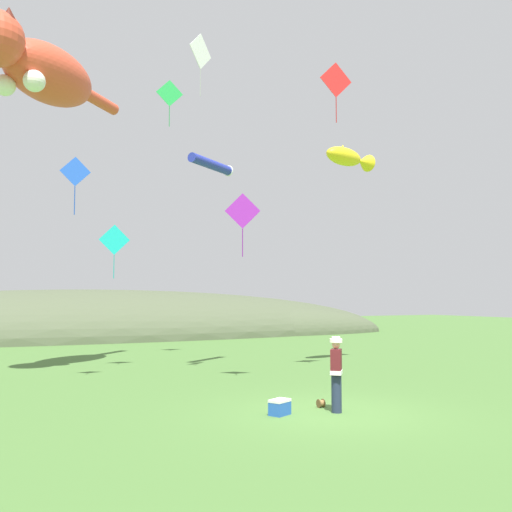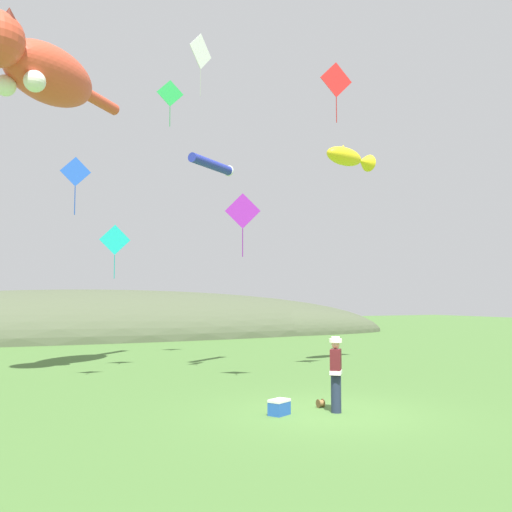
# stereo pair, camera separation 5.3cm
# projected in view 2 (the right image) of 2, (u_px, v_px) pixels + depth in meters

# --- Properties ---
(ground_plane) EXTENTS (120.00, 120.00, 0.00)m
(ground_plane) POSITION_uv_depth(u_px,v_px,m) (331.00, 413.00, 13.31)
(ground_plane) COLOR #477033
(distant_hill_ridge) EXTENTS (48.08, 14.08, 6.61)m
(distant_hill_ridge) POSITION_uv_depth(u_px,v_px,m) (114.00, 336.00, 40.32)
(distant_hill_ridge) COLOR #4C563D
(distant_hill_ridge) RESTS_ON ground
(festival_attendant) EXTENTS (0.47, 0.49, 1.77)m
(festival_attendant) POSITION_uv_depth(u_px,v_px,m) (336.00, 372.00, 13.45)
(festival_attendant) COLOR #232D47
(festival_attendant) RESTS_ON ground
(kite_spool) EXTENTS (0.14, 0.21, 0.21)m
(kite_spool) POSITION_uv_depth(u_px,v_px,m) (320.00, 403.00, 14.00)
(kite_spool) COLOR olive
(kite_spool) RESTS_ON ground
(picnic_cooler) EXTENTS (0.58, 0.51, 0.36)m
(picnic_cooler) POSITION_uv_depth(u_px,v_px,m) (279.00, 407.00, 13.11)
(picnic_cooler) COLOR blue
(picnic_cooler) RESTS_ON ground
(kite_giant_cat) EXTENTS (5.88, 6.00, 2.36)m
(kite_giant_cat) POSITION_uv_depth(u_px,v_px,m) (39.00, 69.00, 20.01)
(kite_giant_cat) COLOR #E04C33
(kite_fish_windsock) EXTENTS (2.77, 1.51, 0.82)m
(kite_fish_windsock) POSITION_uv_depth(u_px,v_px,m) (349.00, 158.00, 22.88)
(kite_fish_windsock) COLOR yellow
(kite_tube_streamer) EXTENTS (2.33, 1.80, 0.44)m
(kite_tube_streamer) POSITION_uv_depth(u_px,v_px,m) (212.00, 165.00, 21.71)
(kite_tube_streamer) COLOR #2633A5
(kite_diamond_violet) EXTENTS (1.04, 0.52, 2.04)m
(kite_diamond_violet) POSITION_uv_depth(u_px,v_px,m) (243.00, 212.00, 18.23)
(kite_diamond_violet) COLOR purple
(kite_diamond_green) EXTENTS (1.18, 0.17, 2.08)m
(kite_diamond_green) POSITION_uv_depth(u_px,v_px,m) (170.00, 94.00, 24.86)
(kite_diamond_green) COLOR green
(kite_diamond_teal) EXTENTS (1.15, 0.23, 2.06)m
(kite_diamond_teal) POSITION_uv_depth(u_px,v_px,m) (115.00, 240.00, 21.73)
(kite_diamond_teal) COLOR #19BFBF
(kite_diamond_red) EXTENTS (1.26, 0.10, 2.16)m
(kite_diamond_red) POSITION_uv_depth(u_px,v_px,m) (336.00, 80.00, 19.94)
(kite_diamond_red) COLOR red
(kite_diamond_blue) EXTENTS (0.93, 0.13, 1.84)m
(kite_diamond_blue) POSITION_uv_depth(u_px,v_px,m) (75.00, 172.00, 17.84)
(kite_diamond_blue) COLOR blue
(kite_diamond_white) EXTENTS (1.02, 0.70, 2.12)m
(kite_diamond_white) POSITION_uv_depth(u_px,v_px,m) (201.00, 52.00, 18.84)
(kite_diamond_white) COLOR white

